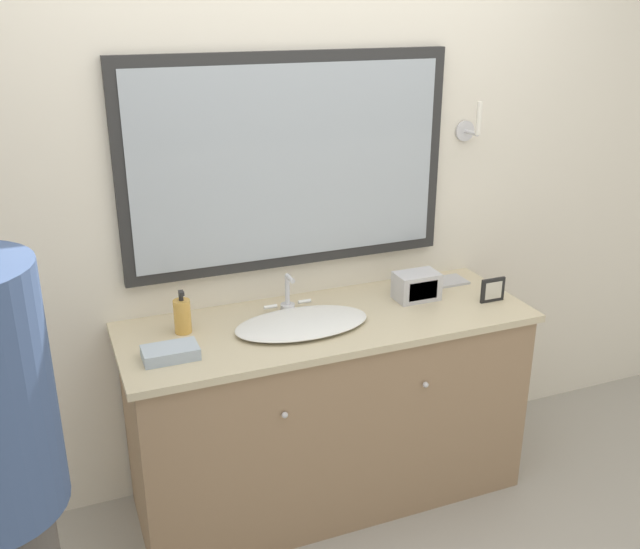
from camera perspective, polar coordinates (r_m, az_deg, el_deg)
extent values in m
plane|color=#9E998E|center=(3.11, 3.16, -20.48)|extent=(14.00, 14.00, 0.00)
cube|color=silver|center=(3.04, -1.65, 6.15)|extent=(8.00, 0.06, 2.55)
cube|color=#282828|center=(2.93, -2.53, 8.89)|extent=(1.39, 0.04, 0.88)
cube|color=#9EA8B2|center=(2.92, -2.40, 8.81)|extent=(1.30, 0.01, 0.79)
cylinder|color=silver|center=(3.29, 11.52, 11.19)|extent=(0.09, 0.01, 0.09)
cylinder|color=silver|center=(3.25, 12.00, 11.03)|extent=(0.02, 0.10, 0.02)
cylinder|color=white|center=(3.20, 12.60, 12.10)|extent=(0.02, 0.02, 0.14)
cube|color=#937556|center=(3.10, 0.66, -10.98)|extent=(1.63, 0.56, 0.82)
cube|color=#C6B793|center=(2.90, 0.70, -3.86)|extent=(1.68, 0.60, 0.03)
sphere|color=silver|center=(2.66, -2.84, -11.16)|extent=(0.02, 0.02, 0.02)
sphere|color=silver|center=(2.88, 8.44, -8.72)|extent=(0.02, 0.02, 0.02)
ellipsoid|color=white|center=(2.82, -1.45, -3.91)|extent=(0.54, 0.30, 0.03)
cylinder|color=silver|center=(2.97, -2.61, -2.64)|extent=(0.06, 0.06, 0.03)
cylinder|color=silver|center=(2.94, -2.63, -1.24)|extent=(0.02, 0.02, 0.13)
cylinder|color=silver|center=(2.88, -2.42, -0.31)|extent=(0.02, 0.07, 0.02)
cylinder|color=white|center=(2.94, -3.99, -2.59)|extent=(0.05, 0.02, 0.02)
cylinder|color=white|center=(2.98, -1.25, -2.17)|extent=(0.05, 0.02, 0.02)
cylinder|color=gold|center=(2.81, -10.95, -3.31)|extent=(0.07, 0.07, 0.14)
cylinder|color=black|center=(2.77, -11.07, -1.71)|extent=(0.02, 0.02, 0.04)
cube|color=black|center=(2.76, -11.05, -1.46)|extent=(0.02, 0.03, 0.01)
cube|color=#BCBCC1|center=(3.09, 7.73, -0.92)|extent=(0.19, 0.12, 0.12)
cube|color=black|center=(3.05, 8.24, -1.28)|extent=(0.13, 0.01, 0.08)
cube|color=black|center=(3.13, 13.65, -1.21)|extent=(0.11, 0.01, 0.11)
cube|color=beige|center=(3.12, 13.72, -1.26)|extent=(0.08, 0.00, 0.08)
cube|color=#A8B7C6|center=(2.64, -11.88, -6.13)|extent=(0.20, 0.12, 0.04)
cube|color=#ADADB2|center=(3.32, 10.31, -0.50)|extent=(0.15, 0.12, 0.01)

